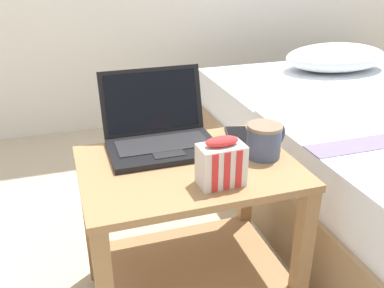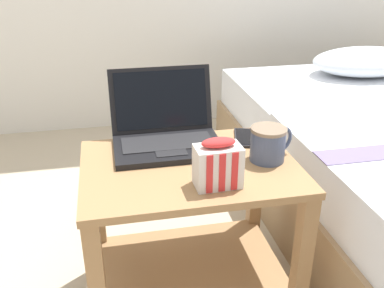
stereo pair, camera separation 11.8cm
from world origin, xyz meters
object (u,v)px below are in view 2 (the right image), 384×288
Objects in this scene: laptop at (166,131)px; cell_phone at (246,138)px; snack_bag at (218,164)px; mug_front_left at (269,142)px.

laptop is 2.13× the size of cell_phone.
cell_phone is at bearing 58.01° from snack_bag.
snack_bag is at bearing -121.99° from cell_phone.
mug_front_left is at bearing -31.32° from laptop.
laptop is 2.33× the size of mug_front_left.
laptop is at bearing 176.95° from cell_phone.
laptop is 0.30m from snack_bag.
mug_front_left is 1.05× the size of snack_bag.
cell_phone is (0.26, -0.01, -0.04)m from laptop.
laptop is at bearing 148.68° from mug_front_left.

